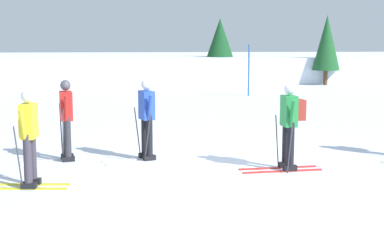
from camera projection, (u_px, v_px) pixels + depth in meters
The scene contains 9 objects.
ground_plane at pixel (226, 159), 11.91m from camera, with size 120.00×120.00×0.00m, color silver.
far_snow_ridge at pixel (183, 67), 33.09m from camera, with size 80.00×9.17×1.39m, color silver.
skier_green at pixel (290, 122), 10.83m from camera, with size 1.63×1.00×1.71m.
skier_blue at pixel (146, 117), 11.70m from camera, with size 1.62×0.96×1.71m.
skier_red at pixel (66, 118), 11.59m from camera, with size 1.64×0.98×1.71m.
skier_yellow at pixel (29, 136), 9.59m from camera, with size 1.62×1.00×1.71m.
trail_marker_pole at pixel (249, 70), 23.69m from camera, with size 0.07×0.07×2.19m, color #1E56AD.
conifer_far_left at pixel (220, 44), 30.16m from camera, with size 1.93×1.93×3.47m.
conifer_far_right at pixel (327, 43), 28.52m from camera, with size 1.40×1.40×3.59m.
Camera 1 is at (-1.41, -11.59, 2.67)m, focal length 52.06 mm.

